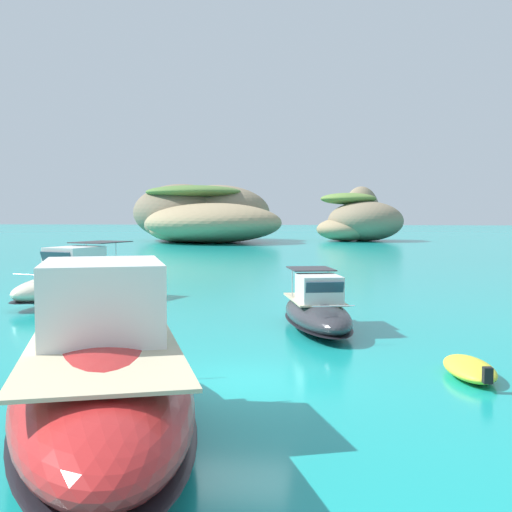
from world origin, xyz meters
TOP-DOWN VIEW (x-y plane):
  - ground_plane at (0.00, 0.00)m, footprint 400.00×400.00m
  - islet_large at (-16.28, 75.72)m, footprint 27.69×28.29m
  - islet_small at (5.80, 79.89)m, footprint 15.69×14.95m
  - motorboat_charcoal at (1.71, 7.09)m, footprint 3.37×6.77m
  - motorboat_cream at (-9.15, 13.34)m, footprint 5.03×8.83m
  - motorboat_red at (-1.94, -3.85)m, footprint 6.51×11.02m
  - dinghy_tender at (5.59, 0.96)m, footprint 1.32×2.85m

SIDE VIEW (x-z plane):
  - ground_plane at x=0.00m, z-range 0.00..0.00m
  - dinghy_tender at x=5.59m, z-range -0.07..0.51m
  - motorboat_charcoal at x=1.71m, z-range -0.37..1.67m
  - motorboat_cream at x=-9.15m, z-range -0.48..2.17m
  - motorboat_red at x=-1.94m, z-range -0.52..2.60m
  - islet_small at x=5.80m, z-range -0.91..6.91m
  - islet_large at x=-16.28m, z-range -0.50..7.58m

